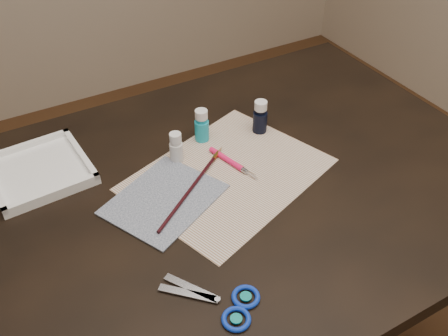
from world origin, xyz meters
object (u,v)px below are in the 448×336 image
paint_bottle_white (176,147)px  scissors (207,300)px  canvas (164,199)px  palette_tray (39,170)px  paint_bottle_cyan (202,125)px  paint_bottle_navy (260,117)px  paper (228,174)px

paint_bottle_white → scissors: (-0.12, -0.38, -0.03)m
canvas → palette_tray: (-0.21, 0.22, 0.01)m
paint_bottle_cyan → paint_bottle_navy: size_ratio=0.98×
canvas → paint_bottle_cyan: (0.17, 0.15, 0.04)m
paint_bottle_white → palette_tray: paint_bottle_white is taller
paint_bottle_cyan → palette_tray: 0.39m
paint_bottle_cyan → paint_bottle_navy: bearing=-15.4°
paint_bottle_white → paint_bottle_navy: size_ratio=0.88×
paper → paint_bottle_cyan: paint_bottle_cyan is taller
paint_bottle_white → paint_bottle_navy: bearing=1.0°
paint_bottle_cyan → scissors: paint_bottle_cyan is taller
canvas → paint_bottle_white: 0.14m
paint_bottle_cyan → paint_bottle_navy: 0.15m
paper → scissors: 0.34m
paper → paint_bottle_white: size_ratio=5.53×
paper → paint_bottle_white: (-0.08, 0.10, 0.04)m
paint_bottle_white → palette_tray: size_ratio=0.36×
canvas → paint_bottle_cyan: size_ratio=2.71×
scissors → palette_tray: bearing=-26.9°
canvas → paint_bottle_cyan: 0.23m
paint_bottle_white → paint_bottle_cyan: bearing=26.1°
paint_bottle_navy → palette_tray: (-0.53, 0.10, -0.03)m
scissors → canvas: bearing=-54.6°
palette_tray → paint_bottle_navy: bearing=-11.1°
paint_bottle_navy → scissors: paint_bottle_navy is taller
scissors → paint_bottle_navy: bearing=-88.7°
paint_bottle_white → palette_tray: 0.31m
paint_bottle_white → palette_tray: (-0.29, 0.11, -0.03)m
palette_tray → scissors: bearing=-70.9°
canvas → scissors: bearing=-98.6°
paint_bottle_white → scissors: bearing=-107.9°
paint_bottle_cyan → scissors: bearing=-116.5°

